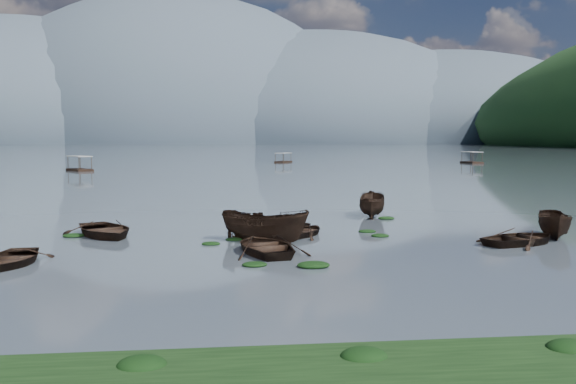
{
  "coord_description": "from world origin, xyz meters",
  "views": [
    {
      "loc": [
        -4.36,
        -26.04,
        5.15
      ],
      "look_at": [
        0.0,
        12.0,
        2.0
      ],
      "focal_mm": 40.0,
      "sensor_mm": 36.0,
      "label": 1
    }
  ],
  "objects": [
    {
      "name": "weed_clump_2",
      "position": [
        -0.43,
        -0.76,
        0.0
      ],
      "size": [
        1.34,
        1.07,
        0.29
      ],
      "primitive_type": "ellipsoid",
      "color": "black",
      "rests_on": "ground"
    },
    {
      "name": "rowboat_1",
      "position": [
        0.2,
        7.78,
        0.0
      ],
      "size": [
        4.78,
        5.05,
        0.85
      ],
      "primitive_type": "imported",
      "rotation": [
        0.0,
        0.0,
        2.52
      ],
      "color": "black",
      "rests_on": "ground"
    },
    {
      "name": "haze_mtn_b",
      "position": [
        -60.0,
        900.0,
        0.0
      ],
      "size": [
        520.0,
        520.0,
        340.0
      ],
      "primitive_type": "ellipsoid",
      "color": "#475666",
      "rests_on": "ground"
    },
    {
      "name": "weed_clump_0",
      "position": [
        -2.77,
        -0.24,
        0.0
      ],
      "size": [
        1.04,
        0.85,
        0.23
      ],
      "primitive_type": "ellipsoid",
      "color": "black",
      "rests_on": "ground"
    },
    {
      "name": "pontoon_centre",
      "position": [
        10.9,
        116.23,
        0.0
      ],
      "size": [
        4.55,
        5.77,
        2.05
      ],
      "primitive_type": null,
      "rotation": [
        0.0,
        0.0,
        -0.51
      ],
      "color": "black",
      "rests_on": "ground"
    },
    {
      "name": "haze_mtn_d",
      "position": [
        320.0,
        900.0,
        0.0
      ],
      "size": [
        520.0,
        520.0,
        220.0
      ],
      "primitive_type": "ellipsoid",
      "color": "#475666",
      "rests_on": "ground"
    },
    {
      "name": "rowboat_7",
      "position": [
        -1.15,
        9.53,
        0.0
      ],
      "size": [
        5.26,
        4.71,
        0.9
      ],
      "primitive_type": "imported",
      "rotation": [
        0.0,
        0.0,
        5.18
      ],
      "color": "black",
      "rests_on": "ground"
    },
    {
      "name": "weed_clump_3",
      "position": [
        4.36,
        6.9,
        0.0
      ],
      "size": [
        0.96,
        0.81,
        0.21
      ],
      "primitive_type": "ellipsoid",
      "color": "black",
      "rests_on": "ground"
    },
    {
      "name": "ground_plane",
      "position": [
        0.0,
        0.0,
        0.0
      ],
      "size": [
        2400.0,
        2400.0,
        0.0
      ],
      "primitive_type": "plane",
      "color": "#515B65"
    },
    {
      "name": "rowboat_6",
      "position": [
        -10.23,
        8.74,
        0.0
      ],
      "size": [
        5.55,
        6.22,
        1.06
      ],
      "primitive_type": "imported",
      "rotation": [
        0.0,
        0.0,
        0.45
      ],
      "color": "black",
      "rests_on": "ground"
    },
    {
      "name": "rowboat_3",
      "position": [
        -2.09,
        2.83,
        0.0
      ],
      "size": [
        4.28,
        5.35,
        0.99
      ],
      "primitive_type": "imported",
      "rotation": [
        0.0,
        0.0,
        3.34
      ],
      "color": "black",
      "rests_on": "ground"
    },
    {
      "name": "weed_clump_6",
      "position": [
        -3.4,
        6.63,
        0.0
      ],
      "size": [
        0.89,
        0.74,
        0.18
      ],
      "primitive_type": "ellipsoid",
      "color": "black",
      "rests_on": "ground"
    },
    {
      "name": "pontoon_right",
      "position": [
        50.66,
        106.45,
        0.0
      ],
      "size": [
        2.9,
        6.39,
        2.41
      ],
      "primitive_type": null,
      "rotation": [
        0.0,
        0.0,
        0.05
      ],
      "color": "black",
      "rests_on": "ground"
    },
    {
      "name": "pontoon_left",
      "position": [
        -26.3,
        81.85,
        0.0
      ],
      "size": [
        5.3,
        6.56,
        2.34
      ],
      "primitive_type": null,
      "rotation": [
        0.0,
        0.0,
        0.53
      ],
      "color": "black",
      "rests_on": "ground"
    },
    {
      "name": "rowboat_5",
      "position": [
        13.43,
        5.61,
        0.0
      ],
      "size": [
        3.11,
        4.51,
        1.63
      ],
      "primitive_type": "imported",
      "rotation": [
        0.0,
        0.0,
        -0.4
      ],
      "color": "black",
      "rests_on": "ground"
    },
    {
      "name": "weed_clump_7",
      "position": [
        6.66,
        14.18,
        0.0
      ],
      "size": [
        1.07,
        0.86,
        0.23
      ],
      "primitive_type": "ellipsoid",
      "color": "black",
      "rests_on": "ground"
    },
    {
      "name": "haze_mtn_a",
      "position": [
        -260.0,
        900.0,
        0.0
      ],
      "size": [
        520.0,
        520.0,
        280.0
      ],
      "primitive_type": "ellipsoid",
      "color": "#475666",
      "rests_on": "ground"
    },
    {
      "name": "haze_mtn_c",
      "position": [
        140.0,
        900.0,
        0.0
      ],
      "size": [
        520.0,
        520.0,
        260.0
      ],
      "primitive_type": "ellipsoid",
      "color": "#475666",
      "rests_on": "ground"
    },
    {
      "name": "weed_clump_4",
      "position": [
        4.05,
        8.59,
        0.0
      ],
      "size": [
        0.99,
        0.78,
        0.2
      ],
      "primitive_type": "ellipsoid",
      "color": "black",
      "rests_on": "ground"
    },
    {
      "name": "weed_clump_1",
      "position": [
        -4.58,
        5.3,
        0.0
      ],
      "size": [
        0.92,
        0.74,
        0.2
      ],
      "primitive_type": "ellipsoid",
      "color": "black",
      "rests_on": "ground"
    },
    {
      "name": "rowboat_2",
      "position": [
        -1.88,
        5.99,
        0.0
      ],
      "size": [
        5.14,
        4.08,
        1.89
      ],
      "primitive_type": "imported",
      "rotation": [
        0.0,
        0.0,
        1.03
      ],
      "color": "black",
      "rests_on": "ground"
    },
    {
      "name": "rowboat_8",
      "position": [
        6.04,
        15.63,
        0.0
      ],
      "size": [
        2.88,
        4.87,
        1.77
      ],
      "primitive_type": "imported",
      "rotation": [
        0.0,
        0.0,
        2.87
      ],
      "color": "black",
      "rests_on": "ground"
    },
    {
      "name": "rowboat_0",
      "position": [
        -12.76,
        1.36,
        0.0
      ],
      "size": [
        3.12,
        4.26,
        0.86
      ],
      "primitive_type": "imported",
      "rotation": [
        0.0,
        0.0,
        0.04
      ],
      "color": "black",
      "rests_on": "ground"
    },
    {
      "name": "weed_clump_5",
      "position": [
        -11.84,
        8.71,
        0.0
      ],
      "size": [
        1.14,
        0.92,
        0.24
      ],
      "primitive_type": "ellipsoid",
      "color": "black",
      "rests_on": "ground"
    },
    {
      "name": "rowboat_4",
      "position": [
        10.71,
        3.78,
        0.0
      ],
      "size": [
        5.46,
        4.79,
        0.94
      ],
      "primitive_type": "imported",
      "rotation": [
        0.0,
        0.0,
        1.99
      ],
      "color": "black",
      "rests_on": "ground"
    }
  ]
}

